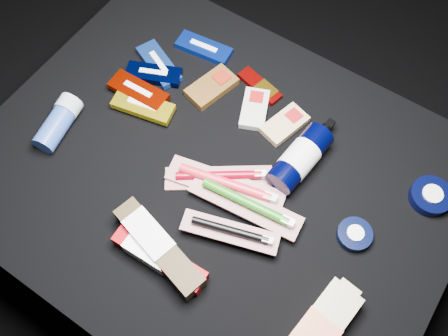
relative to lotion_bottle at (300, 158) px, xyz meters
The scene contains 22 objects.
ground 0.46m from the lotion_bottle, 140.93° to the right, with size 3.00×3.00×0.00m, color black.
cloth_table 0.29m from the lotion_bottle, 140.93° to the right, with size 0.98×0.78×0.40m, color black.
luna_bar_0 0.37m from the lotion_bottle, 157.04° to the left, with size 0.14×0.06×0.02m.
luna_bar_1 0.40m from the lotion_bottle, behind, with size 0.14×0.10×0.02m.
luna_bar_2 0.39m from the lotion_bottle, behind, with size 0.13×0.09×0.02m.
luna_bar_3 0.36m from the lotion_bottle, 168.90° to the right, with size 0.14×0.08×0.02m.
luna_bar_4 0.39m from the lotion_bottle, behind, with size 0.14×0.06×0.02m.
clif_bar_0 0.27m from the lotion_bottle, 165.95° to the left, with size 0.09×0.13×0.02m.
clif_bar_1 0.17m from the lotion_bottle, 155.51° to the left, with size 0.09×0.11×0.02m.
clif_bar_2 0.10m from the lotion_bottle, 135.28° to the left, with size 0.08×0.11×0.02m.
power_bar 0.21m from the lotion_bottle, 143.44° to the left, with size 0.12×0.06×0.01m.
lotion_bottle is the anchor object (origin of this frame).
cream_tin_upper 0.27m from the lotion_bottle, 17.52° to the left, with size 0.08×0.08×0.03m.
cream_tin_lower 0.18m from the lotion_bottle, 24.13° to the right, with size 0.07×0.07×0.02m.
bodywash_bottle 0.34m from the lotion_bottle, 55.00° to the right, with size 0.09×0.20×0.04m.
deodorant_stick 0.51m from the lotion_bottle, 156.42° to the right, with size 0.07×0.13×0.05m.
toothbrush_pack_0 0.17m from the lotion_bottle, 135.55° to the right, with size 0.21×0.17×0.02m.
toothbrush_pack_1 0.16m from the lotion_bottle, 126.88° to the right, with size 0.25×0.11×0.03m.
toothbrush_pack_2 0.15m from the lotion_bottle, 104.71° to the right, with size 0.24×0.08×0.03m.
toothbrush_pack_3 0.21m from the lotion_bottle, 98.38° to the right, with size 0.19×0.10×0.02m.
toothpaste_carton_red 0.35m from the lotion_bottle, 111.04° to the right, with size 0.19×0.05×0.04m.
toothpaste_carton_green 0.33m from the lotion_bottle, 114.00° to the right, with size 0.22×0.10×0.04m.
Camera 1 is at (0.27, -0.37, 1.33)m, focal length 40.00 mm.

